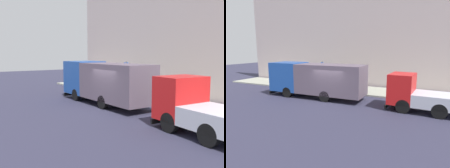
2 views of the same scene
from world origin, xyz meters
TOP-DOWN VIEW (x-y plane):
  - ground at (0.00, 0.00)m, footprint 80.00×80.00m
  - sidewalk at (4.95, 0.00)m, footprint 3.89×30.00m
  - building_facade at (7.39, 0.00)m, footprint 0.50×30.00m
  - large_utility_truck at (0.86, 1.72)m, footprint 2.35×8.42m
  - small_flatbed_truck at (0.45, -6.42)m, footprint 2.51×5.08m
  - pedestrian_walking at (6.03, 4.37)m, footprint 0.41×0.41m
  - street_sign_post at (3.47, 2.58)m, footprint 0.44×0.08m

SIDE VIEW (x-z plane):
  - ground at x=0.00m, z-range 0.00..0.00m
  - sidewalk at x=4.95m, z-range 0.00..0.14m
  - pedestrian_walking at x=6.03m, z-range 0.19..1.91m
  - small_flatbed_truck at x=0.45m, z-range -0.10..2.35m
  - large_utility_truck at x=0.86m, z-range 0.17..3.07m
  - street_sign_post at x=3.47m, z-range 0.38..3.11m
  - building_facade at x=7.39m, z-range 0.00..12.95m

